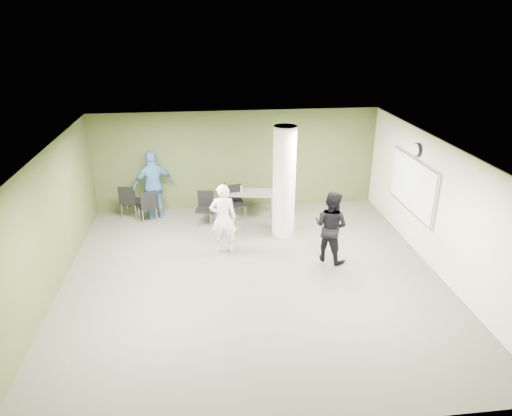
{
  "coord_description": "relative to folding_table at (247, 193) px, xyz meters",
  "views": [
    {
      "loc": [
        -0.93,
        -8.41,
        5.19
      ],
      "look_at": [
        0.19,
        1.0,
        1.17
      ],
      "focal_mm": 32.0,
      "sensor_mm": 36.0,
      "label": 1
    }
  ],
  "objects": [
    {
      "name": "wall_left",
      "position": [
        -4.19,
        -3.27,
        0.75
      ],
      "size": [
        0.02,
        8.0,
        2.8
      ],
      "primitive_type": "cube",
      "color": "#424F25",
      "rests_on": "floor"
    },
    {
      "name": "folding_table",
      "position": [
        0.0,
        0.0,
        0.0
      ],
      "size": [
        1.57,
        0.9,
        0.95
      ],
      "rotation": [
        0.0,
        0.0,
        -0.18
      ],
      "color": "gray",
      "rests_on": "floor"
    },
    {
      "name": "woman_white",
      "position": [
        -0.74,
        -2.03,
        0.19
      ],
      "size": [
        0.63,
        0.42,
        1.68
      ],
      "primitive_type": "imported",
      "rotation": [
        0.0,
        0.0,
        3.11
      ],
      "color": "white",
      "rests_on": "floor"
    },
    {
      "name": "wall_right_cream",
      "position": [
        3.81,
        -3.27,
        0.75
      ],
      "size": [
        0.02,
        8.0,
        2.8
      ],
      "primitive_type": "cube",
      "color": "beige",
      "rests_on": "floor"
    },
    {
      "name": "floor",
      "position": [
        -0.19,
        -3.27,
        -0.65
      ],
      "size": [
        8.0,
        8.0,
        0.0
      ],
      "primitive_type": "plane",
      "color": "#504E3F",
      "rests_on": "ground"
    },
    {
      "name": "column",
      "position": [
        0.81,
        -1.27,
        0.75
      ],
      "size": [
        0.56,
        0.56,
        2.8
      ],
      "primitive_type": "cylinder",
      "color": "silver",
      "rests_on": "floor"
    },
    {
      "name": "ceiling",
      "position": [
        -0.19,
        -3.27,
        2.15
      ],
      "size": [
        8.0,
        8.0,
        0.0
      ],
      "primitive_type": "plane",
      "rotation": [
        3.14,
        0.0,
        0.0
      ],
      "color": "white",
      "rests_on": "wall_back"
    },
    {
      "name": "man_blue",
      "position": [
        -2.5,
        0.13,
        0.3
      ],
      "size": [
        1.21,
        0.81,
        1.91
      ],
      "primitive_type": "imported",
      "rotation": [
        0.0,
        0.0,
        3.47
      ],
      "color": "teal",
      "rests_on": "floor"
    },
    {
      "name": "wall_back",
      "position": [
        -0.19,
        0.73,
        0.75
      ],
      "size": [
        8.0,
        2.8,
        0.02
      ],
      "primitive_type": "cube",
      "rotation": [
        1.57,
        0.0,
        0.0
      ],
      "color": "#424F25",
      "rests_on": "floor"
    },
    {
      "name": "chair_table_right",
      "position": [
        -0.32,
        -0.13,
        -0.11
      ],
      "size": [
        0.56,
        0.56,
        0.93
      ],
      "rotation": [
        0.0,
        0.0,
        0.25
      ],
      "color": "black",
      "rests_on": "floor"
    },
    {
      "name": "chair_table_left",
      "position": [
        -1.15,
        -0.4,
        -0.13
      ],
      "size": [
        0.52,
        0.52,
        0.89
      ],
      "rotation": [
        0.0,
        0.0,
        -0.18
      ],
      "color": "black",
      "rests_on": "floor"
    },
    {
      "name": "wall_clock",
      "position": [
        3.73,
        -2.07,
        1.7
      ],
      "size": [
        0.06,
        0.32,
        0.32
      ],
      "color": "black",
      "rests_on": "wall_right_cream"
    },
    {
      "name": "chair_back_left",
      "position": [
        -3.2,
        0.18,
        -0.09
      ],
      "size": [
        0.57,
        0.57,
        0.96
      ],
      "rotation": [
        0.0,
        0.0,
        2.92
      ],
      "color": "black",
      "rests_on": "floor"
    },
    {
      "name": "whiteboard",
      "position": [
        3.73,
        -2.07,
        0.85
      ],
      "size": [
        0.05,
        2.3,
        1.3
      ],
      "color": "silver",
      "rests_on": "wall_right_cream"
    },
    {
      "name": "wastebasket",
      "position": [
        -0.91,
        -0.38,
        -0.5
      ],
      "size": [
        0.26,
        0.26,
        0.3
      ],
      "primitive_type": "cylinder",
      "color": "#4C4C4C",
      "rests_on": "floor"
    },
    {
      "name": "chair_back_right",
      "position": [
        -2.68,
        -0.14,
        -0.12
      ],
      "size": [
        0.6,
        0.6,
        0.92
      ],
      "rotation": [
        0.0,
        0.0,
        3.55
      ],
      "color": "black",
      "rests_on": "floor"
    },
    {
      "name": "man_black",
      "position": [
        1.63,
        -2.72,
        0.18
      ],
      "size": [
        1.02,
        1.02,
        1.67
      ],
      "primitive_type": "imported",
      "rotation": [
        0.0,
        0.0,
        2.38
      ],
      "color": "black",
      "rests_on": "floor"
    }
  ]
}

